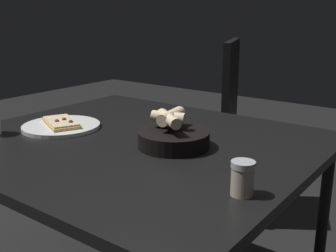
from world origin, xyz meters
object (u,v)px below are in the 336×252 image
(dining_table, at_px, (134,154))
(pizza_plate, at_px, (61,125))
(pepper_shaker, at_px, (242,180))
(bread_basket, at_px, (173,136))
(chair_near, at_px, (209,118))

(dining_table, distance_m, pizza_plate, 0.31)
(pizza_plate, relative_size, pepper_shaker, 3.37)
(dining_table, distance_m, bread_basket, 0.17)
(bread_basket, xyz_separation_m, chair_near, (0.41, -0.91, -0.20))
(bread_basket, relative_size, chair_near, 0.23)
(pizza_plate, bearing_deg, dining_table, -169.13)
(dining_table, relative_size, pizza_plate, 4.13)
(pepper_shaker, xyz_separation_m, chair_near, (0.75, -1.10, -0.20))
(pizza_plate, height_order, chair_near, chair_near)
(chair_near, bearing_deg, dining_table, 106.05)
(bread_basket, bearing_deg, pizza_plate, 9.27)
(dining_table, relative_size, chair_near, 1.19)
(dining_table, bearing_deg, chair_near, -73.95)
(dining_table, distance_m, chair_near, 0.97)
(pizza_plate, xyz_separation_m, bread_basket, (-0.45, -0.07, 0.03))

